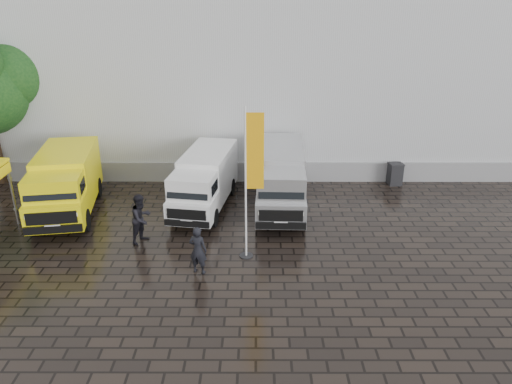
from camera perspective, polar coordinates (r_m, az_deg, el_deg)
ground at (r=18.19m, az=-1.46°, el=-7.88°), size 120.00×120.00×0.00m
exhibition_hall at (r=31.88m, az=2.96°, el=16.74°), size 44.00×16.00×12.00m
hall_plinth at (r=25.23m, az=3.54°, el=2.31°), size 44.00×0.15×1.00m
van_yellow at (r=22.78m, az=-20.93°, el=0.72°), size 3.06×5.98×2.64m
van_white at (r=22.02m, az=-5.91°, el=1.11°), size 2.72×5.80×2.42m
van_silver at (r=21.89m, az=2.82°, el=1.34°), size 2.21×6.08×2.61m
flagpole at (r=17.13m, az=-0.58°, el=1.89°), size 0.88×0.50×5.60m
wheelie_bin at (r=25.72m, az=15.60°, el=2.02°), size 0.74×0.74×1.11m
person_front at (r=17.21m, az=-6.65°, el=-6.62°), size 0.73×0.58×1.74m
person_tent at (r=19.57m, az=-12.96°, el=-2.95°), size 1.11×1.19×1.96m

